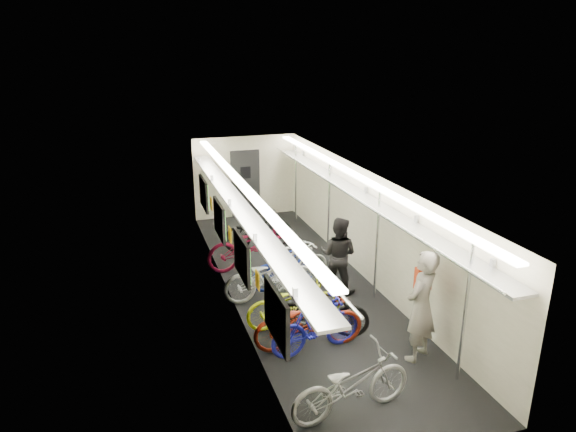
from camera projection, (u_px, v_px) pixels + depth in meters
train_car_shell at (273, 204)px, 10.97m from camera, size 10.00×10.00×10.00m
bicycle_0 at (351, 384)px, 7.01m from camera, size 1.89×0.85×0.96m
bicycle_1 at (316, 325)px, 8.46m from camera, size 1.68×0.67×0.98m
bicycle_2 at (308, 322)px, 8.57m from camera, size 1.92×0.80×0.98m
bicycle_3 at (322, 311)px, 8.90m from camera, size 1.72×1.07×1.00m
bicycle_4 at (294, 303)px, 9.26m from camera, size 1.78×0.62×0.93m
bicycle_5 at (297, 266)px, 10.71m from camera, size 1.71×0.94×0.99m
bicycle_6 at (271, 276)px, 10.24m from camera, size 1.91×0.67×1.00m
bicycle_7 at (287, 265)px, 10.76m from camera, size 1.69×0.80×0.98m
bicycle_8 at (253, 245)px, 11.67m from camera, size 2.19×0.90×1.13m
bicycle_9 at (258, 229)px, 12.73m from camera, size 1.79×0.57×1.07m
passenger_near at (421, 306)px, 8.15m from camera, size 0.82×0.74×1.88m
passenger_mid at (338, 255)px, 10.50m from camera, size 0.99×0.97×1.61m
backpack at (423, 278)px, 8.34m from camera, size 0.27×0.15×0.38m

